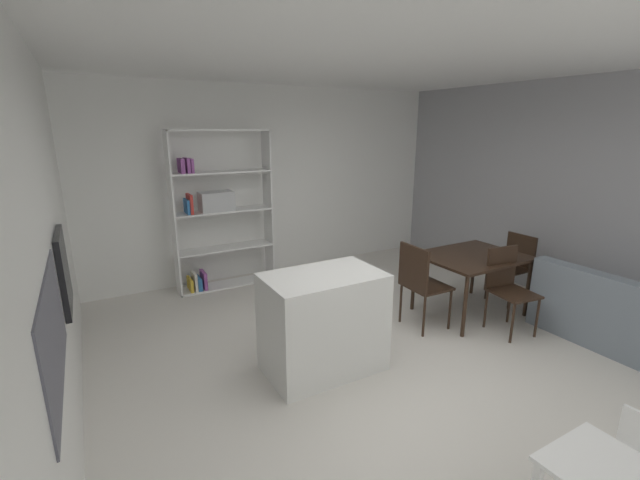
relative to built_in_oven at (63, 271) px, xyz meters
name	(u,v)px	position (x,y,z in m)	size (l,w,h in m)	color
ground_plane	(375,365)	(2.41, -0.70, -1.15)	(8.61, 8.61, 0.00)	beige
ceiling_slab	(387,44)	(2.41, -0.70, 1.66)	(6.27, 6.15, 0.06)	white
back_partition	(254,183)	(2.41, 2.35, 0.24)	(6.27, 0.06, 2.78)	white
right_partition_gray	(585,195)	(5.51, -0.70, 0.24)	(0.06, 6.15, 2.78)	#9E9EA3
cabinet_niche_splashback	(54,334)	(-0.02, -1.13, 0.00)	(0.01, 1.25, 0.59)	#4C4C56
built_in_oven	(63,271)	(0.00, 0.00, 0.00)	(0.06, 0.62, 0.59)	black
kitchen_island	(323,322)	(1.96, -0.50, -0.69)	(1.05, 0.66, 0.93)	silver
open_bookshelf	(217,211)	(1.73, 2.02, -0.07)	(1.35, 0.32, 2.16)	white
child_chair_right	(640,461)	(2.83, -2.68, -0.83)	(0.33, 0.33, 0.57)	white
dining_table	(472,261)	(4.09, -0.31, -0.49)	(1.17, 0.92, 0.73)	black
dining_chair_island_side	(420,279)	(3.29, -0.30, -0.57)	(0.44, 0.47, 0.96)	black
dining_chair_window_side	(514,262)	(4.89, -0.31, -0.63)	(0.41, 0.40, 0.87)	black
dining_chair_near	(507,283)	(4.11, -0.79, -0.61)	(0.46, 0.49, 0.92)	black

